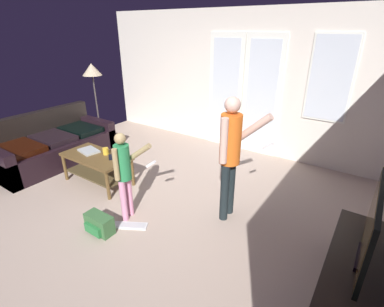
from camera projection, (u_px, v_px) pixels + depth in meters
ground_plane at (143, 203)px, 3.94m from camera, size 5.93×5.21×0.02m
wall_back_with_doors at (235, 83)px, 5.33m from camera, size 5.93×0.09×2.58m
leather_couch at (52, 146)px, 5.05m from camera, size 0.98×2.00×0.85m
coffee_table at (97, 163)px, 4.31m from camera, size 1.08×0.54×0.46m
tv_stand at (354, 279)px, 2.46m from camera, size 0.50×1.41×0.45m
flat_screen_tv at (371, 228)px, 2.24m from camera, size 0.08×1.02×0.65m
person_adult at (231, 150)px, 3.29m from camera, size 0.57×0.42×1.55m
person_child at (124, 169)px, 3.36m from camera, size 0.44×0.37×1.14m
floor_lamp at (92, 73)px, 5.78m from camera, size 0.39×0.39×1.56m
backpack at (99, 224)px, 3.33m from camera, size 0.36×0.20×0.23m
loose_keyboard at (129, 225)px, 3.46m from camera, size 0.45×0.33×0.02m
laptop_closed at (89, 151)px, 4.39m from camera, size 0.36×0.29×0.03m
cup_near_edge at (106, 151)px, 4.28m from camera, size 0.09×0.09×0.10m
tv_remote_black at (110, 157)px, 4.18m from camera, size 0.17×0.14×0.02m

